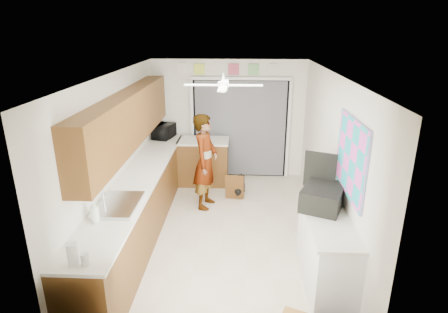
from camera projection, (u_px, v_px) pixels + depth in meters
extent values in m
plane|color=beige|center=(223.00, 232.00, 6.01)|extent=(5.00, 5.00, 0.00)
plane|color=white|center=(223.00, 74.00, 5.18)|extent=(5.00, 5.00, 0.00)
plane|color=white|center=(229.00, 120.00, 7.95)|extent=(3.20, 0.00, 3.20)
plane|color=white|center=(208.00, 256.00, 3.24)|extent=(3.20, 0.00, 3.20)
plane|color=white|center=(117.00, 157.00, 5.67)|extent=(0.00, 5.00, 5.00)
plane|color=white|center=(331.00, 161.00, 5.53)|extent=(0.00, 5.00, 5.00)
cube|color=brown|center=(141.00, 205.00, 5.92)|extent=(0.60, 4.80, 0.90)
cube|color=white|center=(139.00, 178.00, 5.76)|extent=(0.62, 4.80, 0.04)
cube|color=brown|center=(129.00, 119.00, 5.67)|extent=(0.32, 4.00, 0.80)
cube|color=silver|center=(119.00, 205.00, 4.81)|extent=(0.50, 0.76, 0.06)
cylinder|color=silver|center=(104.00, 198.00, 4.78)|extent=(0.03, 0.03, 0.22)
cube|color=brown|center=(204.00, 162.00, 7.77)|extent=(1.00, 0.60, 0.90)
cube|color=white|center=(203.00, 141.00, 7.61)|extent=(1.04, 0.64, 0.04)
cube|color=black|center=(240.00, 129.00, 7.98)|extent=(2.00, 0.06, 2.10)
cube|color=slate|center=(240.00, 130.00, 7.94)|extent=(1.90, 0.03, 2.05)
cube|color=white|center=(193.00, 129.00, 8.00)|extent=(0.06, 0.04, 2.10)
cube|color=white|center=(288.00, 130.00, 7.91)|extent=(0.06, 0.04, 2.10)
cube|color=white|center=(241.00, 79.00, 7.60)|extent=(2.10, 0.04, 0.06)
cube|color=#DBEB4E|center=(199.00, 69.00, 7.60)|extent=(0.22, 0.02, 0.22)
cube|color=#BF4762|center=(234.00, 69.00, 7.57)|extent=(0.22, 0.02, 0.22)
cube|color=#73B869|center=(253.00, 69.00, 7.56)|extent=(0.22, 0.02, 0.22)
cube|color=silver|center=(273.00, 70.00, 7.54)|extent=(0.22, 0.02, 0.22)
cube|color=silver|center=(182.00, 69.00, 7.62)|extent=(0.22, 0.02, 0.26)
cube|color=white|center=(326.00, 253.00, 4.67)|extent=(0.50, 1.40, 0.90)
cube|color=white|center=(329.00, 220.00, 4.51)|extent=(0.54, 1.44, 0.04)
cube|color=#F158CE|center=(351.00, 158.00, 4.45)|extent=(0.03, 1.15, 0.95)
cube|color=white|center=(223.00, 85.00, 5.43)|extent=(1.14, 1.14, 0.24)
imported|color=black|center=(164.00, 131.00, 7.70)|extent=(0.45, 0.58, 0.28)
imported|color=silver|center=(95.00, 211.00, 4.39)|extent=(0.13, 0.13, 0.28)
cylinder|color=silver|center=(85.00, 260.00, 3.61)|extent=(0.11, 0.11, 0.12)
cylinder|color=white|center=(72.00, 254.00, 3.61)|extent=(0.13, 0.13, 0.23)
cube|color=black|center=(323.00, 197.00, 4.76)|extent=(0.68, 0.77, 0.27)
cube|color=yellow|center=(322.00, 205.00, 4.80)|extent=(0.63, 0.71, 0.02)
cube|color=black|center=(320.00, 170.00, 4.95)|extent=(0.40, 0.19, 0.50)
cube|color=brown|center=(234.00, 187.00, 7.04)|extent=(0.36, 0.16, 0.52)
imported|color=white|center=(205.00, 162.00, 6.62)|extent=(0.54, 0.70, 1.72)
cube|color=black|center=(240.00, 185.00, 7.30)|extent=(0.26, 0.51, 0.38)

